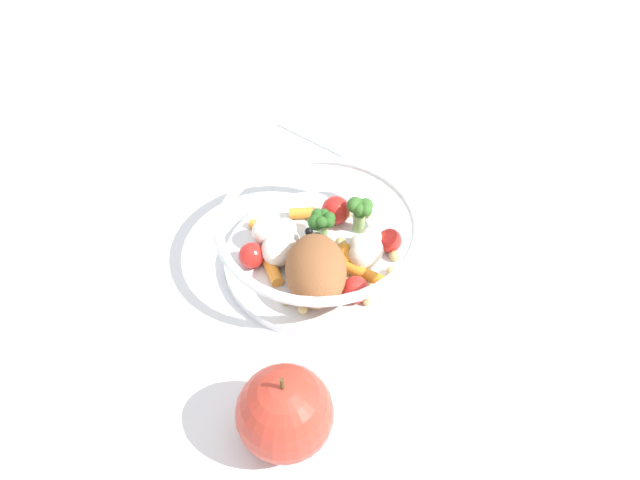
{
  "coord_description": "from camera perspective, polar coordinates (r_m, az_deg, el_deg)",
  "views": [
    {
      "loc": [
        -0.42,
        -0.09,
        0.51
      ],
      "look_at": [
        0.02,
        -0.0,
        0.03
      ],
      "focal_mm": 36.21,
      "sensor_mm": 36.0,
      "label": 1
    }
  ],
  "objects": [
    {
      "name": "food_container",
      "position": [
        0.65,
        0.1,
        -0.64
      ],
      "size": [
        0.2,
        0.2,
        0.07
      ],
      "color": "white",
      "rests_on": "ground_plane"
    },
    {
      "name": "loose_apple",
      "position": [
        0.53,
        -3.14,
        -15.03
      ],
      "size": [
        0.08,
        0.08,
        0.09
      ],
      "color": "#BC3828",
      "rests_on": "ground_plane"
    },
    {
      "name": "folded_napkin",
      "position": [
        0.85,
        2.27,
        10.38
      ],
      "size": [
        0.16,
        0.17,
        0.01
      ],
      "primitive_type": "cube",
      "rotation": [
        0.0,
        0.0,
        -0.47
      ],
      "color": "white",
      "rests_on": "ground_plane"
    },
    {
      "name": "ground_plane",
      "position": [
        0.67,
        -0.48,
        -3.08
      ],
      "size": [
        2.4,
        2.4,
        0.0
      ],
      "primitive_type": "plane",
      "color": "white"
    }
  ]
}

